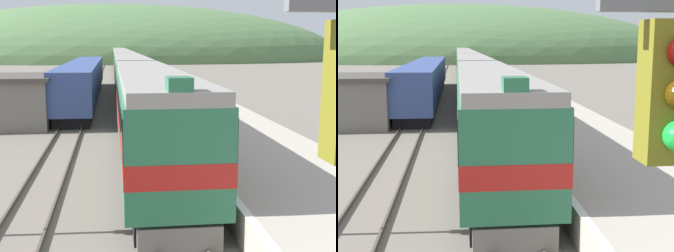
% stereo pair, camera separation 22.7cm
% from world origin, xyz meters
% --- Properties ---
extents(track_main, '(1.52, 180.00, 0.16)m').
position_xyz_m(track_main, '(0.00, 70.00, 0.08)').
color(track_main, '#4C443D').
rests_on(track_main, ground).
extents(track_siding, '(1.52, 180.00, 0.16)m').
position_xyz_m(track_siding, '(-4.46, 70.00, 0.08)').
color(track_siding, '#4C443D').
rests_on(track_siding, ground).
extents(platform, '(5.80, 140.00, 1.06)m').
position_xyz_m(platform, '(4.57, 50.00, 0.53)').
color(platform, '#ADA393').
rests_on(platform, ground).
extents(distant_hills, '(148.06, 66.63, 34.94)m').
position_xyz_m(distant_hills, '(0.00, 150.66, 0.00)').
color(distant_hills, '#517547').
rests_on(distant_hills, ground).
extents(express_train_lead_car, '(2.96, 21.28, 4.68)m').
position_xyz_m(express_train_lead_car, '(0.00, 20.74, 2.36)').
color(express_train_lead_car, black).
rests_on(express_train_lead_car, ground).
extents(carriage_second, '(2.95, 22.95, 4.32)m').
position_xyz_m(carriage_second, '(0.00, 43.97, 2.35)').
color(carriage_second, black).
rests_on(carriage_second, ground).
extents(carriage_third, '(2.95, 22.95, 4.32)m').
position_xyz_m(carriage_third, '(0.00, 67.80, 2.35)').
color(carriage_third, black).
rests_on(carriage_third, ground).
extents(carriage_fourth, '(2.95, 22.95, 4.32)m').
position_xyz_m(carriage_fourth, '(0.00, 91.63, 2.35)').
color(carriage_fourth, black).
rests_on(carriage_fourth, ground).
extents(carriage_fifth, '(2.95, 22.95, 4.32)m').
position_xyz_m(carriage_fifth, '(0.00, 115.46, 2.35)').
color(carriage_fifth, black).
rests_on(carriage_fifth, ground).
extents(siding_train, '(2.90, 34.62, 3.71)m').
position_xyz_m(siding_train, '(-4.46, 45.88, 1.91)').
color(siding_train, black).
rests_on(siding_train, ground).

